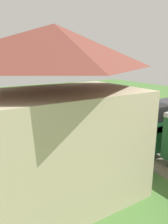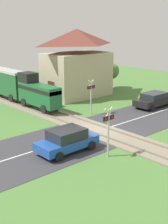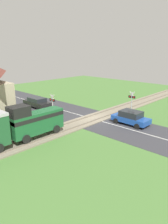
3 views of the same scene
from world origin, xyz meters
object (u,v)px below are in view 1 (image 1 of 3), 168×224
Objects in this scene: car_near_crossing at (101,105)px; crossing_signal_east_approach at (68,112)px; crossing_signal_west_approach at (80,93)px; pedestrian_by_station at (148,163)px; station_building at (57,120)px.

crossing_signal_east_approach is (6.99, 5.18, 1.23)m from car_near_crossing.
pedestrian_by_station is at bearing 72.32° from crossing_signal_west_approach.
station_building is (10.91, 11.63, 2.82)m from car_near_crossing.
crossing_signal_west_approach is 9.35m from crossing_signal_east_approach.
crossing_signal_west_approach is at bearing -107.68° from pedestrian_by_station.
crossing_signal_west_approach reaches higher than pedestrian_by_station.
pedestrian_by_station is at bearing 63.95° from car_near_crossing.
pedestrian_by_station is (-0.91, 7.26, -1.32)m from crossing_signal_east_approach.
station_building is at bearing 55.64° from crossing_signal_west_approach.
crossing_signal_west_approach is 15.53m from pedestrian_by_station.
car_near_crossing is at bearing -133.16° from station_building.
crossing_signal_east_approach is 7.71m from station_building.
pedestrian_by_station is (-4.83, 0.81, -2.91)m from station_building.
station_building is 5.03× the size of pedestrian_by_station.
station_building is (9.52, 13.93, 1.59)m from crossing_signal_west_approach.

